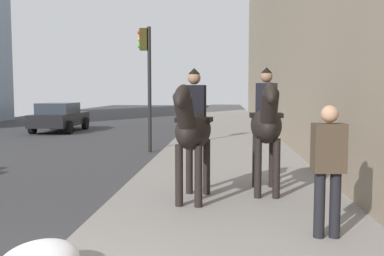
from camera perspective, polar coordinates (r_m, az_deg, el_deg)
name	(u,v)px	position (r m, az deg, el deg)	size (l,w,h in m)	color
mounted_horse_near	(193,128)	(7.33, 0.10, -0.01)	(2.15, 0.71, 2.27)	black
mounted_horse_far	(266,123)	(8.02, 9.74, 0.61)	(2.15, 0.61, 2.32)	black
pedestrian_greeting	(328,162)	(5.78, 17.48, -4.32)	(0.29, 0.42, 1.70)	black
car_near_lane	(60,117)	(22.46, -16.99, 1.44)	(4.20, 2.03, 1.44)	black
traffic_light_near_curb	(147,69)	(14.24, -5.96, 7.70)	(0.20, 0.44, 4.07)	black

